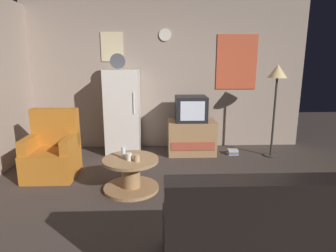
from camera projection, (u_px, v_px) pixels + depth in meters
The scene contains 13 objects.
ground_plane at pixel (173, 206), 3.32m from camera, with size 12.00×12.00×0.00m, color #3D332D.
wall_with_art at pixel (167, 74), 5.39m from camera, with size 5.20×0.12×2.80m.
fridge at pixel (123, 111), 5.15m from camera, with size 0.60×0.62×1.77m.
tv_stand at pixel (191, 137), 5.15m from camera, with size 0.84×0.53×0.60m.
crt_tv at pixel (191, 109), 5.03m from camera, with size 0.54×0.51×0.44m.
standing_lamp at pixel (277, 78), 4.77m from camera, with size 0.32×0.32×1.59m.
coffee_table at pixel (131, 174), 3.71m from camera, with size 0.72×0.72×0.42m.
wine_glass at pixel (124, 152), 3.68m from camera, with size 0.05×0.05×0.15m, color silver.
mug_ceramic_white at pixel (129, 157), 3.60m from camera, with size 0.08×0.08×0.09m, color silver.
mug_ceramic_tan at pixel (137, 158), 3.55m from camera, with size 0.08×0.08×0.09m, color tan.
armchair at pixel (53, 153), 4.16m from camera, with size 0.68×0.68×0.96m.
couch at pixel (275, 241), 2.17m from camera, with size 1.70×0.80×0.92m.
book_stack at pixel (233, 152), 5.15m from camera, with size 0.18×0.17×0.09m.
Camera 1 is at (-0.17, -3.02, 1.65)m, focal length 30.56 mm.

